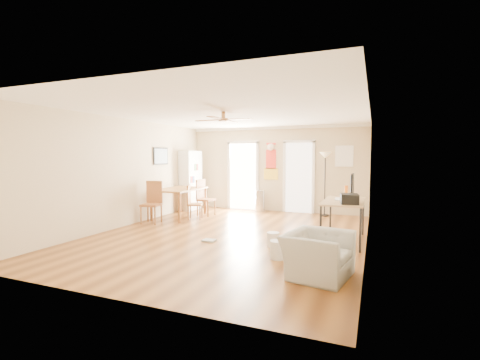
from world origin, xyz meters
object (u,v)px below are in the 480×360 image
at_px(dining_chair_right_a, 206,198).
at_px(dining_chair_right_b, 195,202).
at_px(bookshelf, 191,180).
at_px(dining_chair_near, 151,202).
at_px(wastebasket_a, 273,240).
at_px(wastebasket_b, 278,250).
at_px(armchair, 318,255).
at_px(computer_desk, 344,221).
at_px(trash_can, 260,201).
at_px(torchiere_lamp, 325,184).
at_px(dining_table, 180,203).
at_px(printer, 349,199).

distance_m(dining_chair_right_a, dining_chair_right_b, 0.64).
height_order(bookshelf, dining_chair_near, bookshelf).
bearing_deg(wastebasket_a, dining_chair_right_b, 145.36).
relative_size(wastebasket_b, armchair, 0.32).
bearing_deg(dining_chair_near, computer_desk, -11.90).
xyz_separation_m(dining_chair_right_b, trash_can, (1.20, 1.89, -0.13)).
distance_m(computer_desk, wastebasket_a, 1.52).
distance_m(dining_chair_right_a, torchiere_lamp, 3.40).
relative_size(dining_chair_right_a, dining_chair_near, 0.97).
bearing_deg(wastebasket_b, dining_chair_right_a, 133.11).
height_order(dining_chair_near, computer_desk, dining_chair_near).
xyz_separation_m(dining_table, dining_chair_right_b, (0.55, -0.12, 0.05)).
relative_size(wastebasket_a, armchair, 0.28).
relative_size(dining_chair_right_a, torchiere_lamp, 0.56).
xyz_separation_m(bookshelf, printer, (4.99, -2.84, -0.02)).
relative_size(dining_chair_right_a, wastebasket_a, 3.78).
bearing_deg(trash_can, printer, -49.52).
bearing_deg(computer_desk, wastebasket_b, -119.45).
relative_size(dining_chair_right_a, wastebasket_b, 3.39).
xyz_separation_m(trash_can, printer, (2.85, -3.33, 0.58)).
bearing_deg(printer, bookshelf, 141.39).
bearing_deg(wastebasket_b, wastebasket_a, 112.16).
distance_m(bookshelf, wastebasket_b, 5.66).
distance_m(bookshelf, trash_can, 2.29).
xyz_separation_m(computer_desk, wastebasket_b, (-0.91, -1.60, -0.26)).
relative_size(dining_chair_right_b, printer, 2.54).
bearing_deg(bookshelf, wastebasket_a, -26.62).
bearing_deg(wastebasket_a, wastebasket_b, -67.84).
relative_size(bookshelf, printer, 5.21).
height_order(torchiere_lamp, wastebasket_a, torchiere_lamp).
xyz_separation_m(bookshelf, dining_chair_near, (0.18, -2.28, -0.41)).
bearing_deg(wastebasket_b, dining_chair_near, 155.89).
relative_size(dining_chair_right_b, dining_chair_near, 0.86).
distance_m(torchiere_lamp, armchair, 5.04).
bearing_deg(dining_chair_near, armchair, -37.47).
xyz_separation_m(bookshelf, trash_can, (2.15, 0.50, -0.60)).
relative_size(bookshelf, computer_desk, 1.22).
height_order(dining_chair_near, printer, dining_chair_near).
bearing_deg(wastebasket_b, trash_can, 112.03).
bearing_deg(wastebasket_b, computer_desk, 60.55).
xyz_separation_m(dining_table, armchair, (4.30, -3.27, -0.09)).
relative_size(bookshelf, dining_chair_right_b, 2.05).
bearing_deg(dining_chair_right_b, dining_table, 58.59).
bearing_deg(printer, dining_chair_right_a, 143.75).
bearing_deg(trash_can, dining_chair_near, -125.37).
bearing_deg(trash_can, dining_chair_right_a, -133.96).
relative_size(dining_chair_near, wastebasket_a, 3.91).
bearing_deg(bookshelf, torchiere_lamp, 21.13).
xyz_separation_m(dining_table, wastebasket_a, (3.28, -2.01, -0.27)).
distance_m(dining_table, dining_chair_near, 1.04).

